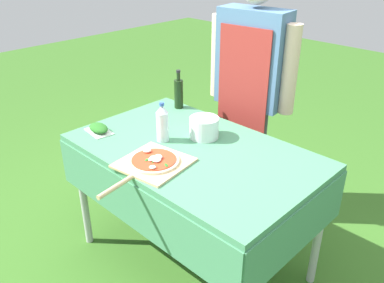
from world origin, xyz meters
The scene contains 8 objects.
ground_plane centered at (0.00, 0.00, 0.00)m, with size 12.00×12.00×0.00m, color #386B23.
prep_table centered at (0.00, 0.00, 0.72)m, with size 1.40×0.87×0.81m.
person_cook centered at (-0.14, 0.69, 0.99)m, with size 0.63×0.25×1.68m.
pizza_on_peel centered at (-0.03, -0.28, 0.82)m, with size 0.37×0.57×0.05m.
oil_bottle centered at (-0.49, 0.36, 0.91)m, with size 0.06×0.06×0.26m.
water_bottle centered at (-0.20, -0.05, 0.92)m, with size 0.07×0.07×0.23m.
herb_container centered at (-0.55, -0.25, 0.83)m, with size 0.19×0.13×0.05m.
mixing_tub centered at (-0.06, 0.15, 0.87)m, with size 0.17×0.17×0.12m, color silver.
Camera 1 is at (1.38, -1.43, 1.87)m, focal length 38.00 mm.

